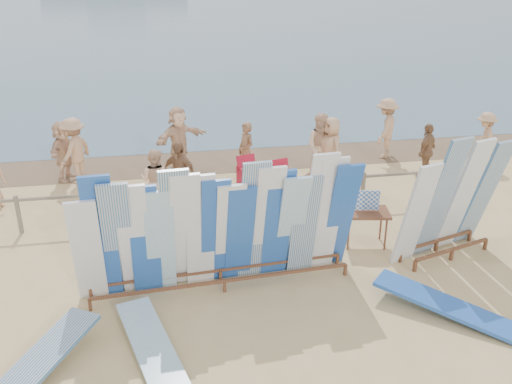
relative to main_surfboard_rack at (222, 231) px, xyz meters
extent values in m
plane|color=#D7B77C|center=(-0.17, -0.04, -1.15)|extent=(160.00, 160.00, 0.00)
cube|color=brown|center=(-0.17, 7.16, -1.15)|extent=(40.00, 2.60, 0.01)
cube|color=gray|center=(-0.17, 2.96, -0.35)|extent=(12.00, 0.06, 0.06)
cube|color=gray|center=(-4.17, 2.96, -0.70)|extent=(0.08, 0.08, 0.90)
cube|color=gray|center=(-2.17, 2.96, -0.70)|extent=(0.08, 0.08, 0.90)
cube|color=gray|center=(-0.17, 2.96, -0.70)|extent=(0.08, 0.08, 0.90)
cube|color=gray|center=(1.83, 2.96, -0.70)|extent=(0.08, 0.08, 0.90)
cube|color=gray|center=(3.83, 2.96, -0.70)|extent=(0.08, 0.08, 0.90)
cube|color=gray|center=(5.83, 2.96, -0.70)|extent=(0.08, 0.08, 0.90)
cube|color=brown|center=(0.00, -0.20, -0.92)|extent=(4.74, 0.38, 0.05)
cube|color=brown|center=(-0.02, 0.20, -0.92)|extent=(4.74, 0.38, 0.05)
cube|color=white|center=(-2.32, -0.16, -0.10)|extent=(0.54, 0.60, 2.09)
cube|color=blue|center=(-2.06, -0.14, 0.11)|extent=(0.54, 0.66, 2.51)
cube|color=silver|center=(-1.80, -0.12, 0.04)|extent=(0.55, 0.81, 2.38)
cube|color=white|center=(-1.53, -0.10, 0.01)|extent=(0.55, 0.72, 2.31)
cube|color=blue|center=(-1.35, -0.09, -0.03)|extent=(0.54, 0.56, 2.24)
cube|color=#89BBDB|center=(-1.09, -0.07, -0.08)|extent=(0.54, 0.60, 2.14)
cube|color=silver|center=(-0.83, -0.06, 0.12)|extent=(0.55, 0.81, 2.53)
cube|color=white|center=(-0.64, -0.04, 0.07)|extent=(0.55, 0.81, 2.43)
cube|color=white|center=(-0.38, -0.03, 0.04)|extent=(0.54, 0.66, 2.37)
cube|color=blue|center=(-0.12, -0.01, -0.02)|extent=(0.55, 0.70, 2.26)
cube|color=white|center=(0.14, 0.01, -0.07)|extent=(0.55, 0.74, 2.15)
cube|color=blue|center=(0.33, 0.02, -0.11)|extent=(0.55, 0.69, 2.07)
cube|color=silver|center=(0.59, 0.04, 0.11)|extent=(0.55, 0.68, 2.51)
cube|color=white|center=(0.85, 0.06, 0.05)|extent=(0.55, 0.72, 2.40)
cube|color=blue|center=(1.04, 0.07, 0.01)|extent=(0.54, 0.67, 2.32)
cube|color=#89BBDB|center=(1.30, 0.09, -0.05)|extent=(0.55, 0.80, 2.19)
cube|color=silver|center=(1.56, 0.11, -0.08)|extent=(0.54, 0.57, 2.14)
cube|color=white|center=(1.82, 0.12, 0.13)|extent=(0.54, 0.68, 2.56)
cube|color=white|center=(2.01, 0.14, 0.08)|extent=(0.54, 0.66, 2.46)
cube|color=blue|center=(2.27, 0.16, 0.02)|extent=(0.55, 0.81, 2.33)
cube|color=brown|center=(4.68, 0.12, -0.91)|extent=(1.87, 0.62, 0.06)
cube|color=brown|center=(4.55, 0.53, -0.91)|extent=(1.87, 0.62, 0.06)
cube|color=white|center=(3.75, 0.06, -0.03)|extent=(0.68, 0.71, 2.23)
cube|color=silver|center=(4.33, 0.24, 0.18)|extent=(0.72, 0.85, 2.66)
cube|color=white|center=(4.91, 0.42, 0.13)|extent=(0.73, 0.87, 2.55)
cube|color=silver|center=(5.48, 0.59, 0.07)|extent=(0.73, 0.88, 2.44)
cube|color=brown|center=(3.18, 1.09, -0.40)|extent=(1.05, 0.83, 0.06)
cube|color=white|center=(3.18, 1.09, -0.12)|extent=(0.49, 0.12, 0.44)
cube|color=#89BBDB|center=(-1.27, -1.84, -1.15)|extent=(1.27, 2.75, 0.24)
cube|color=blue|center=(3.71, -1.66, -1.15)|extent=(2.33, 2.27, 0.37)
cube|color=#B01228|center=(1.33, 3.88, -0.85)|extent=(0.68, 0.67, 0.05)
cube|color=#B01228|center=(1.45, 4.07, -0.59)|extent=(0.51, 0.41, 0.51)
cube|color=#B01228|center=(2.02, 3.86, -0.80)|extent=(0.72, 0.68, 0.05)
cube|color=#B01228|center=(1.95, 4.11, -0.50)|extent=(0.62, 0.33, 0.60)
cube|color=#B01228|center=(1.20, 3.73, -0.56)|extent=(0.69, 0.91, 0.59)
cube|color=#B01228|center=(1.11, 4.04, -0.18)|extent=(0.51, 0.30, 0.37)
imported|color=#8C6042|center=(-0.58, 3.87, -0.32)|extent=(1.02, 0.93, 1.65)
imported|color=tan|center=(-3.27, 5.94, -0.24)|extent=(1.00, 1.26, 1.81)
imported|color=beige|center=(-1.16, 3.66, -0.37)|extent=(0.84, 0.66, 1.56)
imported|color=tan|center=(3.58, 4.87, -0.25)|extent=(0.63, 0.95, 1.79)
imported|color=#8C6042|center=(1.33, 5.40, -0.34)|extent=(0.53, 0.67, 1.61)
imported|color=beige|center=(-3.61, 6.21, -0.32)|extent=(1.04, 1.62, 1.66)
imported|color=beige|center=(3.37, 4.96, -0.21)|extent=(1.01, 0.78, 1.87)
imported|color=#8C6042|center=(6.29, 4.59, -0.37)|extent=(0.95, 0.88, 1.55)
imported|color=tan|center=(8.43, 5.23, -0.35)|extent=(0.80, 1.12, 1.60)
imported|color=beige|center=(-0.46, 6.39, -0.21)|extent=(1.76, 1.46, 1.88)
imported|color=tan|center=(5.83, 6.40, -0.22)|extent=(1.12, 1.25, 1.85)
camera|label=1|loc=(-0.95, -8.62, 4.40)|focal=38.00mm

